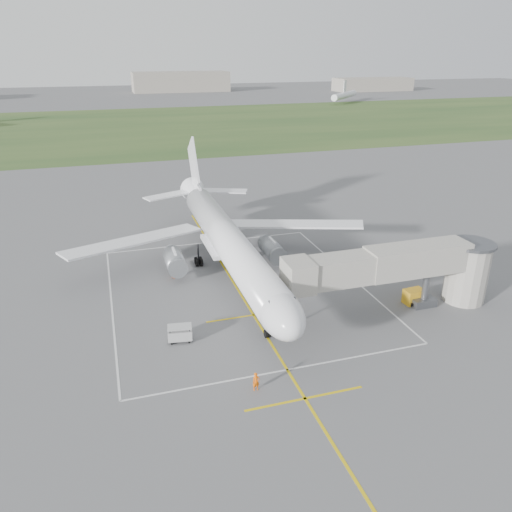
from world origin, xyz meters
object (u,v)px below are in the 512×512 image
object	(u,v)px
baggage_cart	(180,333)
ramp_worker_wing	(173,271)
jet_bridge	(410,268)
gpu_unit	(414,296)
ramp_worker_nose	(256,382)
airliner	(227,240)

from	to	relation	value
baggage_cart	ramp_worker_wing	size ratio (longest dim) A/B	1.41
jet_bridge	ramp_worker_wing	size ratio (longest dim) A/B	13.68
gpu_unit	baggage_cart	size ratio (longest dim) A/B	0.92
jet_bridge	ramp_worker_wing	xyz separation A→B (m)	(-22.28, 15.11, -3.89)
ramp_worker_nose	ramp_worker_wing	distance (m)	23.64
airliner	baggage_cart	bearing A→B (deg)	-120.98
baggage_cart	ramp_worker_nose	bearing A→B (deg)	-54.83
gpu_unit	ramp_worker_wing	world-z (taller)	ramp_worker_wing
ramp_worker_nose	jet_bridge	bearing A→B (deg)	23.53
gpu_unit	ramp_worker_nose	xyz separation A→B (m)	(-20.76, -9.24, 0.02)
airliner	ramp_worker_nose	world-z (taller)	airliner
jet_bridge	baggage_cart	size ratio (longest dim) A/B	9.68
ramp_worker_nose	ramp_worker_wing	size ratio (longest dim) A/B	0.94
gpu_unit	ramp_worker_wing	distance (m)	27.83
airliner	ramp_worker_nose	size ratio (longest dim) A/B	29.06
airliner	gpu_unit	bearing A→B (deg)	-37.46
jet_bridge	gpu_unit	world-z (taller)	jet_bridge
baggage_cart	ramp_worker_nose	distance (m)	10.27
gpu_unit	jet_bridge	bearing A→B (deg)	-155.48
ramp_worker_wing	ramp_worker_nose	bearing A→B (deg)	160.28
baggage_cart	ramp_worker_wing	world-z (taller)	ramp_worker_wing
baggage_cart	jet_bridge	bearing A→B (deg)	6.07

